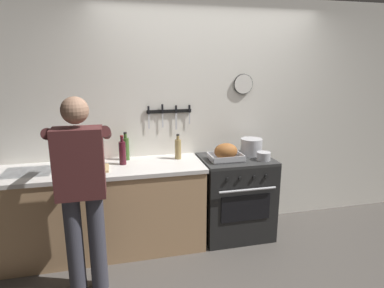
# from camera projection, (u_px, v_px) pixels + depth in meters

# --- Properties ---
(wall_back) EXTENTS (6.00, 0.13, 2.60)m
(wall_back) POSITION_uv_depth(u_px,v_px,m) (208.00, 117.00, 3.74)
(wall_back) COLOR white
(wall_back) RESTS_ON ground
(counter_block) EXTENTS (2.03, 0.65, 0.90)m
(counter_block) POSITION_uv_depth(u_px,v_px,m) (103.00, 209.00, 3.33)
(counter_block) COLOR tan
(counter_block) RESTS_ON ground
(stove) EXTENTS (0.76, 0.67, 0.90)m
(stove) POSITION_uv_depth(u_px,v_px,m) (235.00, 196.00, 3.65)
(stove) COLOR black
(stove) RESTS_ON ground
(person_cook) EXTENTS (0.51, 0.63, 1.66)m
(person_cook) POSITION_uv_depth(u_px,v_px,m) (81.00, 184.00, 2.62)
(person_cook) COLOR #383842
(person_cook) RESTS_ON ground
(roasting_pan) EXTENTS (0.35, 0.26, 0.18)m
(roasting_pan) POSITION_uv_depth(u_px,v_px,m) (226.00, 153.00, 3.45)
(roasting_pan) COLOR #B7B7BC
(roasting_pan) RESTS_ON stove
(stock_pot) EXTENTS (0.24, 0.24, 0.18)m
(stock_pot) POSITION_uv_depth(u_px,v_px,m) (251.00, 147.00, 3.66)
(stock_pot) COLOR #B7B7BC
(stock_pot) RESTS_ON stove
(saucepan) EXTENTS (0.15, 0.15, 0.09)m
(saucepan) POSITION_uv_depth(u_px,v_px,m) (264.00, 156.00, 3.46)
(saucepan) COLOR #B7B7BC
(saucepan) RESTS_ON stove
(cutting_board) EXTENTS (0.36, 0.24, 0.02)m
(cutting_board) POSITION_uv_depth(u_px,v_px,m) (90.00, 169.00, 3.13)
(cutting_board) COLOR tan
(cutting_board) RESTS_ON counter_block
(bottle_olive_oil) EXTENTS (0.07, 0.07, 0.30)m
(bottle_olive_oil) POSITION_uv_depth(u_px,v_px,m) (126.00, 148.00, 3.45)
(bottle_olive_oil) COLOR #385623
(bottle_olive_oil) RESTS_ON counter_block
(bottle_hot_sauce) EXTENTS (0.05, 0.05, 0.17)m
(bottle_hot_sauce) POSITION_uv_depth(u_px,v_px,m) (101.00, 154.00, 3.42)
(bottle_hot_sauce) COLOR red
(bottle_hot_sauce) RESTS_ON counter_block
(bottle_wine_red) EXTENTS (0.07, 0.07, 0.30)m
(bottle_wine_red) POSITION_uv_depth(u_px,v_px,m) (122.00, 152.00, 3.29)
(bottle_wine_red) COLOR #47141E
(bottle_wine_red) RESTS_ON counter_block
(bottle_soy_sauce) EXTENTS (0.06, 0.06, 0.20)m
(bottle_soy_sauce) POSITION_uv_depth(u_px,v_px,m) (93.00, 156.00, 3.30)
(bottle_soy_sauce) COLOR black
(bottle_soy_sauce) RESTS_ON counter_block
(bottle_vinegar) EXTENTS (0.07, 0.07, 0.27)m
(bottle_vinegar) POSITION_uv_depth(u_px,v_px,m) (178.00, 149.00, 3.49)
(bottle_vinegar) COLOR #997F4C
(bottle_vinegar) RESTS_ON counter_block
(bottle_dish_soap) EXTENTS (0.06, 0.06, 0.20)m
(bottle_dish_soap) POSITION_uv_depth(u_px,v_px,m) (77.00, 158.00, 3.23)
(bottle_dish_soap) COLOR #338CCC
(bottle_dish_soap) RESTS_ON counter_block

